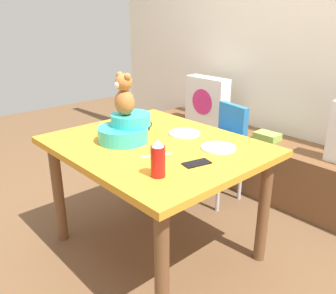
# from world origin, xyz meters

# --- Properties ---
(ground_plane) EXTENTS (8.00, 8.00, 0.00)m
(ground_plane) POSITION_xyz_m (0.00, 0.00, 0.00)
(ground_plane) COLOR brown
(back_wall) EXTENTS (4.40, 0.10, 2.60)m
(back_wall) POSITION_xyz_m (0.00, 1.52, 1.30)
(back_wall) COLOR silver
(back_wall) RESTS_ON ground_plane
(window_bench) EXTENTS (2.60, 0.44, 0.46)m
(window_bench) POSITION_xyz_m (0.00, 1.25, 0.23)
(window_bench) COLOR brown
(window_bench) RESTS_ON ground_plane
(pillow_floral_left) EXTENTS (0.44, 0.15, 0.44)m
(pillow_floral_left) POSITION_xyz_m (-0.69, 1.23, 0.68)
(pillow_floral_left) COLOR white
(pillow_floral_left) RESTS_ON window_bench
(book_stack) EXTENTS (0.20, 0.14, 0.06)m
(book_stack) POSITION_xyz_m (-0.02, 1.25, 0.49)
(book_stack) COLOR #8EBC4A
(book_stack) RESTS_ON window_bench
(dining_table) EXTENTS (1.22, 1.00, 0.74)m
(dining_table) POSITION_xyz_m (0.00, 0.00, 0.64)
(dining_table) COLOR orange
(dining_table) RESTS_ON ground_plane
(highchair) EXTENTS (0.38, 0.50, 0.79)m
(highchair) POSITION_xyz_m (-0.18, 0.81, 0.52)
(highchair) COLOR #2672B2
(highchair) RESTS_ON ground_plane
(infant_seat_teal) EXTENTS (0.30, 0.33, 0.16)m
(infant_seat_teal) POSITION_xyz_m (-0.15, -0.10, 0.81)
(infant_seat_teal) COLOR #2FB5AE
(infant_seat_teal) RESTS_ON dining_table
(teddy_bear) EXTENTS (0.13, 0.12, 0.25)m
(teddy_bear) POSITION_xyz_m (-0.15, -0.10, 1.02)
(teddy_bear) COLOR #A46631
(teddy_bear) RESTS_ON infant_seat_teal
(ketchup_bottle) EXTENTS (0.07, 0.07, 0.18)m
(ketchup_bottle) POSITION_xyz_m (0.35, -0.28, 0.83)
(ketchup_bottle) COLOR red
(ketchup_bottle) RESTS_ON dining_table
(coffee_mug) EXTENTS (0.12, 0.08, 0.09)m
(coffee_mug) POSITION_xyz_m (-0.26, 0.12, 0.79)
(coffee_mug) COLOR black
(coffee_mug) RESTS_ON dining_table
(dinner_plate_near) EXTENTS (0.20, 0.20, 0.01)m
(dinner_plate_near) POSITION_xyz_m (0.00, 0.24, 0.75)
(dinner_plate_near) COLOR white
(dinner_plate_near) RESTS_ON dining_table
(dinner_plate_far) EXTENTS (0.20, 0.20, 0.01)m
(dinner_plate_far) POSITION_xyz_m (0.31, 0.21, 0.75)
(dinner_plate_far) COLOR white
(dinner_plate_far) RESTS_ON dining_table
(cell_phone) EXTENTS (0.10, 0.16, 0.01)m
(cell_phone) POSITION_xyz_m (0.38, -0.04, 0.74)
(cell_phone) COLOR black
(cell_phone) RESTS_ON dining_table
(table_fork) EXTENTS (0.08, 0.16, 0.01)m
(table_fork) POSITION_xyz_m (0.16, -0.13, 0.74)
(table_fork) COLOR silver
(table_fork) RESTS_ON dining_table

